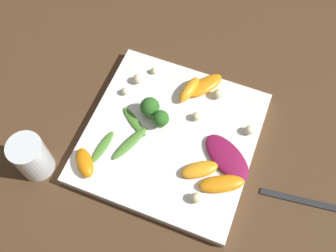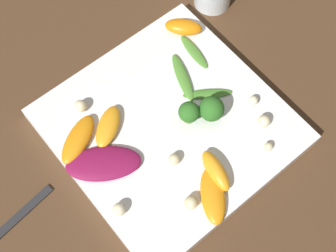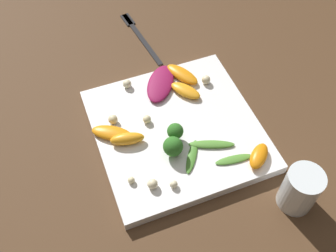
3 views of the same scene
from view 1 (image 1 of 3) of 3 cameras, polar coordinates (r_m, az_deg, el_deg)
name	(u,v)px [view 1 (image 1 of 3)]	position (r m, az deg, el deg)	size (l,w,h in m)	color
ground_plane	(171,140)	(0.73, 0.38, -2.04)	(2.40, 2.40, 0.00)	#4C331E
plate	(171,138)	(0.72, 0.39, -1.68)	(0.30, 0.30, 0.02)	white
drinking_glass	(31,157)	(0.71, -19.23, -4.26)	(0.06, 0.06, 0.08)	white
fork	(330,207)	(0.73, 22.50, -10.81)	(0.04, 0.19, 0.01)	#262628
radicchio_leaf_0	(227,157)	(0.69, 8.56, -4.51)	(0.10, 0.11, 0.01)	maroon
orange_segment_0	(222,184)	(0.67, 7.80, -8.31)	(0.06, 0.08, 0.02)	orange
orange_segment_1	(200,170)	(0.68, 4.60, -6.32)	(0.06, 0.07, 0.02)	orange
orange_segment_2	(85,163)	(0.69, -12.01, -5.24)	(0.06, 0.06, 0.02)	orange
orange_segment_3	(205,85)	(0.76, 5.42, 5.89)	(0.08, 0.07, 0.01)	orange
orange_segment_4	(187,89)	(0.74, 2.73, 5.42)	(0.07, 0.04, 0.02)	orange
broccoli_floret_0	(150,107)	(0.71, -2.66, 2.75)	(0.04, 0.04, 0.04)	#84AD5B
broccoli_floret_1	(161,119)	(0.70, -1.05, 1.05)	(0.03, 0.03, 0.04)	#7A9E51
arugula_sprig_0	(103,147)	(0.71, -9.46, -3.00)	(0.07, 0.02, 0.00)	#518E33
arugula_sprig_1	(133,123)	(0.72, -5.03, 0.37)	(0.05, 0.07, 0.00)	#47842D
arugula_sprig_2	(130,143)	(0.70, -5.56, -2.50)	(0.08, 0.05, 0.01)	#518E33
macadamia_nut_0	(125,91)	(0.75, -6.27, 5.03)	(0.01, 0.01, 0.01)	beige
macadamia_nut_1	(218,94)	(0.75, 7.22, 4.65)	(0.02, 0.02, 0.02)	beige
macadamia_nut_2	(138,79)	(0.76, -4.43, 6.83)	(0.02, 0.02, 0.02)	beige
macadamia_nut_3	(249,130)	(0.72, 11.71, -0.59)	(0.02, 0.02, 0.02)	beige
macadamia_nut_4	(154,71)	(0.77, -2.06, 8.02)	(0.01, 0.01, 0.01)	beige
macadamia_nut_5	(196,117)	(0.72, 4.11, 1.38)	(0.02, 0.02, 0.02)	beige
macadamia_nut_6	(196,198)	(0.66, 4.09, -10.37)	(0.02, 0.02, 0.02)	beige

